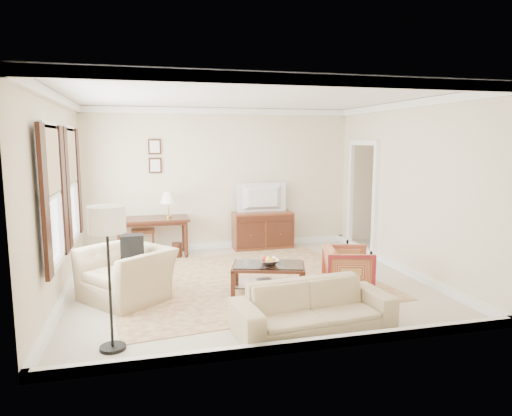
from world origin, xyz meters
name	(u,v)px	position (x,y,z in m)	size (l,w,h in m)	color
room_shell	(248,125)	(0.00, 0.00, 2.47)	(5.51, 5.01, 2.91)	beige
annex_bedroom	(448,234)	(4.49, 1.15, 0.34)	(3.00, 2.70, 2.90)	beige
window_front	(51,196)	(-2.70, -0.70, 1.55)	(0.12, 1.56, 1.80)	#CCB284
window_rear	(70,184)	(-2.70, 0.90, 1.55)	(0.12, 1.56, 1.80)	#CCB284
doorway	(362,199)	(2.71, 1.50, 1.08)	(0.10, 1.12, 2.25)	white
rug	(242,281)	(-0.08, 0.10, 0.01)	(4.06, 3.48, 0.01)	brown
writing_desk	(152,224)	(-1.43, 2.05, 0.65)	(1.39, 0.70, 0.76)	#3E1C11
desk_chair	(143,227)	(-1.61, 2.40, 0.53)	(0.45, 0.45, 1.05)	brown
desk_lamp	(168,205)	(-1.11, 2.05, 1.01)	(0.32, 0.32, 0.50)	silver
framed_prints	(155,156)	(-1.33, 2.47, 1.94)	(0.25, 0.04, 0.68)	#3E1C11
sideboard	(263,230)	(0.82, 2.23, 0.38)	(1.24, 0.48, 0.77)	brown
tv	(263,188)	(0.82, 2.21, 1.26)	(0.99, 0.57, 0.13)	black
coffee_table	(268,271)	(0.17, -0.58, 0.34)	(1.19, 0.90, 0.45)	#3E1C11
fruit_bowl	(269,261)	(0.17, -0.59, 0.50)	(0.42, 0.42, 0.10)	silver
book_a	(259,281)	(0.04, -0.53, 0.18)	(0.28, 0.04, 0.38)	brown
book_b	(281,284)	(0.32, -0.73, 0.17)	(0.28, 0.03, 0.38)	brown
striped_armchair	(348,266)	(1.38, -0.70, 0.36)	(0.69, 0.65, 0.72)	maroon
club_armchair	(126,265)	(-1.85, -0.34, 0.50)	(1.14, 0.74, 1.00)	tan
backpack	(132,247)	(-1.76, -0.30, 0.75)	(0.32, 0.22, 0.40)	black
sofa	(313,299)	(0.34, -1.96, 0.37)	(1.91, 0.56, 0.75)	tan
floor_lamp	(107,230)	(-1.96, -1.95, 1.31)	(0.39, 0.39, 1.57)	black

